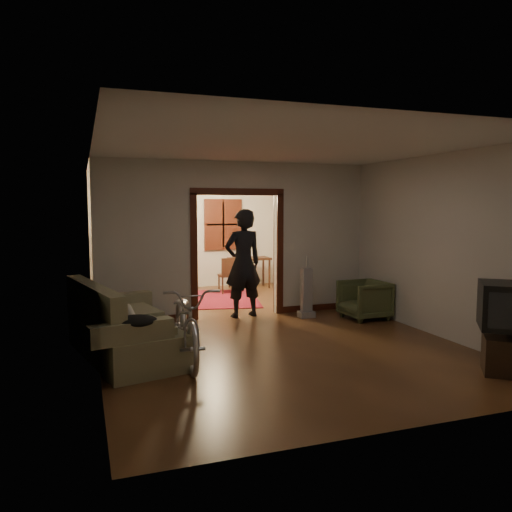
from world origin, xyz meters
name	(u,v)px	position (x,y,z in m)	size (l,w,h in m)	color
floor	(250,325)	(0.00, 0.00, 0.00)	(5.00, 8.50, 0.01)	#3F2414
ceiling	(250,157)	(0.00, 0.00, 2.80)	(5.00, 8.50, 0.01)	white
wall_back	(195,231)	(0.00, 4.25, 1.40)	(5.00, 0.02, 2.80)	beige
wall_left	(93,246)	(-2.50, 0.00, 1.40)	(0.02, 8.50, 2.80)	beige
wall_right	(379,239)	(2.50, 0.00, 1.40)	(0.02, 8.50, 2.80)	beige
partition_wall	(237,240)	(0.00, 0.75, 1.40)	(5.00, 0.14, 2.80)	beige
door_casing	(237,256)	(0.00, 0.75, 1.10)	(1.74, 0.20, 2.32)	#3F180E
far_window	(223,225)	(0.70, 4.21, 1.55)	(0.98, 0.06, 1.28)	black
chandelier	(213,190)	(0.00, 2.50, 2.35)	(0.24, 0.24, 0.24)	#FFE0A5
light_switch	(292,247)	(1.05, 0.68, 1.25)	(0.08, 0.01, 0.12)	silver
sofa	(125,320)	(-2.15, -1.17, 0.50)	(0.97, 2.16, 0.99)	#686845
rolled_paper	(130,313)	(-2.05, -0.87, 0.53)	(0.10, 0.10, 0.80)	beige
jacket	(135,321)	(-2.10, -2.08, 0.68)	(0.50, 0.38, 0.15)	black
bicycle	(187,322)	(-1.40, -1.60, 0.51)	(0.67, 1.93, 1.01)	silver
armchair	(364,300)	(2.06, -0.24, 0.34)	(0.73, 0.76, 0.69)	#454F2C
tv_stand	(503,355)	(2.07, -3.36, 0.22)	(0.49, 0.44, 0.44)	black
crt_tv	(506,306)	(2.07, -3.36, 0.82)	(0.64, 0.57, 0.55)	black
vacuum	(307,293)	(1.14, 0.21, 0.45)	(0.27, 0.22, 0.89)	gray
person	(243,263)	(0.08, 0.64, 0.98)	(0.71, 0.47, 1.95)	black
oriental_rug	(218,299)	(0.09, 2.47, 0.01)	(1.69, 2.22, 0.02)	maroon
locker	(148,257)	(-1.21, 3.90, 0.82)	(0.82, 0.46, 1.64)	#23311D
globe	(147,209)	(-1.21, 3.90, 1.94)	(0.26, 0.26, 0.26)	#1E5972
desk	(249,273)	(1.21, 3.67, 0.37)	(0.99, 0.56, 0.74)	#331C11
desk_chair	(227,275)	(0.49, 3.10, 0.42)	(0.37, 0.37, 0.83)	#331C11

